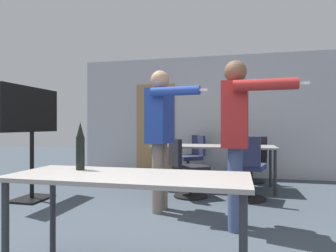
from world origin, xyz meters
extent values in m
cube|color=#BCBCC1|center=(0.00, 5.11, 1.31)|extent=(5.62, 0.10, 2.63)
cube|color=#AD7F4C|center=(-1.10, 5.05, 1.02)|extent=(0.90, 0.02, 2.05)
cube|color=gray|center=(-0.03, 0.51, 0.74)|extent=(1.71, 0.66, 0.03)
cylinder|color=#2D2D33|center=(-0.83, 0.24, 0.36)|extent=(0.05, 0.05, 0.72)
cylinder|color=#2D2D33|center=(-0.83, 0.78, 0.36)|extent=(0.05, 0.05, 0.72)
cylinder|color=#2D2D33|center=(0.76, 0.78, 0.36)|extent=(0.05, 0.05, 0.72)
cube|color=gray|center=(0.30, 3.83, 0.74)|extent=(2.12, 0.84, 0.03)
cylinder|color=#2D2D33|center=(-0.70, 3.47, 0.36)|extent=(0.05, 0.05, 0.72)
cylinder|color=#2D2D33|center=(1.30, 3.47, 0.36)|extent=(0.05, 0.05, 0.72)
cylinder|color=#2D2D33|center=(-0.70, 4.19, 0.36)|extent=(0.05, 0.05, 0.72)
cylinder|color=#2D2D33|center=(1.30, 4.19, 0.36)|extent=(0.05, 0.05, 0.72)
cube|color=black|center=(-2.26, 2.37, 0.01)|extent=(0.44, 0.56, 0.03)
cylinder|color=black|center=(-2.26, 2.37, 0.52)|extent=(0.06, 0.06, 0.98)
cube|color=black|center=(-2.26, 2.37, 1.35)|extent=(0.04, 1.20, 0.67)
cube|color=#192342|center=(-2.28, 2.37, 1.35)|extent=(0.01, 1.10, 0.59)
cylinder|color=slate|center=(-0.24, 2.34, 0.44)|extent=(0.14, 0.14, 0.88)
cylinder|color=slate|center=(-0.27, 2.15, 0.44)|extent=(0.14, 0.14, 0.88)
cube|color=#23429E|center=(-0.25, 2.25, 1.23)|extent=(0.30, 0.47, 0.69)
sphere|color=tan|center=(-0.25, 2.25, 1.70)|extent=(0.24, 0.24, 0.24)
cylinder|color=#23429E|center=(-0.22, 2.52, 1.21)|extent=(0.11, 0.11, 0.60)
cylinder|color=#23429E|center=(0.01, 1.94, 1.51)|extent=(0.61, 0.18, 0.11)
cube|color=white|center=(0.34, 1.90, 1.51)|extent=(0.12, 0.05, 0.03)
cylinder|color=#3D4C75|center=(0.71, 1.89, 0.44)|extent=(0.14, 0.14, 0.87)
cylinder|color=#3D4C75|center=(0.70, 1.69, 0.44)|extent=(0.14, 0.14, 0.87)
cube|color=maroon|center=(0.70, 1.79, 1.22)|extent=(0.29, 0.48, 0.69)
sphere|color=brown|center=(0.70, 1.79, 1.68)|extent=(0.24, 0.24, 0.24)
cylinder|color=maroon|center=(0.72, 2.08, 1.20)|extent=(0.11, 0.11, 0.60)
cylinder|color=maroon|center=(0.98, 1.49, 1.50)|extent=(0.60, 0.15, 0.11)
cube|color=white|center=(1.31, 1.47, 1.50)|extent=(0.12, 0.04, 0.03)
cylinder|color=black|center=(0.01, 3.10, 0.01)|extent=(0.52, 0.52, 0.03)
cylinder|color=black|center=(0.01, 3.10, 0.22)|extent=(0.06, 0.06, 0.37)
cube|color=black|center=(0.01, 3.10, 0.44)|extent=(0.63, 0.63, 0.08)
cube|color=black|center=(-0.21, 2.96, 0.69)|extent=(0.28, 0.40, 0.42)
cylinder|color=black|center=(0.98, 4.59, 0.01)|extent=(0.52, 0.52, 0.03)
cylinder|color=black|center=(0.98, 4.59, 0.22)|extent=(0.06, 0.06, 0.37)
cube|color=black|center=(0.98, 4.59, 0.44)|extent=(0.56, 0.56, 0.08)
cube|color=black|center=(1.04, 4.34, 0.69)|extent=(0.44, 0.16, 0.42)
cylinder|color=black|center=(0.88, 3.13, 0.01)|extent=(0.52, 0.52, 0.03)
cylinder|color=black|center=(0.88, 3.13, 0.24)|extent=(0.06, 0.06, 0.42)
cube|color=navy|center=(0.88, 3.13, 0.49)|extent=(0.55, 0.55, 0.08)
cube|color=navy|center=(0.82, 2.88, 0.74)|extent=(0.44, 0.16, 0.42)
cylinder|color=black|center=(-0.29, 4.65, 0.01)|extent=(0.52, 0.52, 0.03)
cylinder|color=black|center=(-0.29, 4.65, 0.22)|extent=(0.06, 0.06, 0.37)
cube|color=navy|center=(-0.29, 4.65, 0.44)|extent=(0.65, 0.65, 0.08)
cube|color=navy|center=(-0.09, 4.82, 0.69)|extent=(0.33, 0.37, 0.42)
cylinder|color=black|center=(-0.48, 0.64, 0.88)|extent=(0.07, 0.07, 0.26)
cone|color=black|center=(-0.48, 0.64, 1.07)|extent=(0.06, 0.06, 0.12)
cylinder|color=gold|center=(-0.48, 0.64, 1.13)|extent=(0.03, 0.03, 0.01)
cylinder|color=#232328|center=(0.64, 3.67, 0.81)|extent=(0.07, 0.07, 0.11)
camera|label=1|loc=(0.74, -1.50, 1.10)|focal=32.00mm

